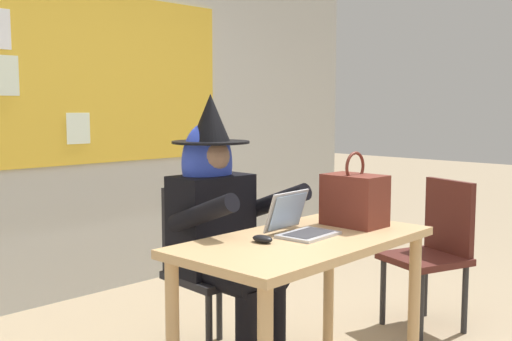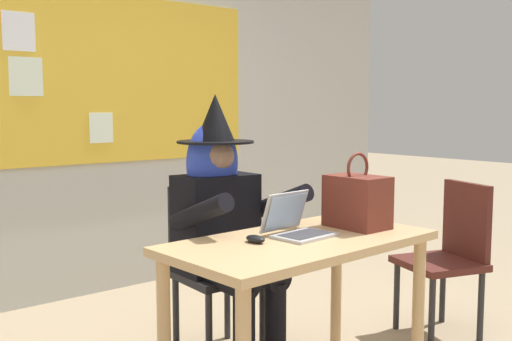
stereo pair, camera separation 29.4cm
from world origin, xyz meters
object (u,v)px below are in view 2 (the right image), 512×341
object	(u,v)px
chair_at_desk	(210,259)
computer_mouse	(255,239)
desk_main	(300,261)
laptop	(297,226)
person_costumed	(223,211)
handbag	(357,201)
chair_extra_corner	(450,250)

from	to	relation	value
chair_at_desk	computer_mouse	size ratio (longest dim) A/B	8.84
desk_main	chair_at_desk	world-z (taller)	chair_at_desk
laptop	computer_mouse	world-z (taller)	laptop
chair_at_desk	laptop	world-z (taller)	laptop
desk_main	person_costumed	world-z (taller)	person_costumed
desk_main	person_costumed	distance (m)	0.59
desk_main	handbag	bearing A→B (deg)	0.16
desk_main	person_costumed	size ratio (longest dim) A/B	0.91
chair_at_desk	desk_main	bearing A→B (deg)	4.56
computer_mouse	laptop	bearing A→B (deg)	-6.75
desk_main	chair_at_desk	distance (m)	0.70
handbag	desk_main	bearing A→B (deg)	-179.84
person_costumed	chair_extra_corner	bearing A→B (deg)	66.33
person_costumed	laptop	world-z (taller)	person_costumed
computer_mouse	chair_extra_corner	bearing A→B (deg)	-7.32
person_costumed	handbag	xyz separation A→B (m)	(0.42, -0.56, 0.08)
person_costumed	chair_extra_corner	world-z (taller)	person_costumed
handbag	chair_extra_corner	bearing A→B (deg)	-1.17
desk_main	computer_mouse	size ratio (longest dim) A/B	12.34
desk_main	chair_extra_corner	bearing A→B (deg)	-0.74
computer_mouse	handbag	distance (m)	0.62
desk_main	laptop	size ratio (longest dim) A/B	4.35
person_costumed	computer_mouse	bearing A→B (deg)	-19.63
desk_main	handbag	size ratio (longest dim) A/B	3.40
computer_mouse	handbag	size ratio (longest dim) A/B	0.28
desk_main	chair_extra_corner	xyz separation A→B (m)	(1.22, -0.02, -0.13)
chair_at_desk	handbag	world-z (taller)	handbag
person_costumed	chair_extra_corner	distance (m)	1.40
chair_at_desk	chair_extra_corner	size ratio (longest dim) A/B	1.02
person_costumed	computer_mouse	size ratio (longest dim) A/B	13.63
chair_at_desk	person_costumed	distance (m)	0.31
person_costumed	computer_mouse	xyz separation A→B (m)	(-0.19, -0.50, -0.03)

